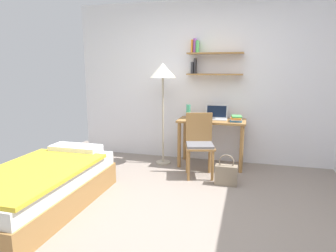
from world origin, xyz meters
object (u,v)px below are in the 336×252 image
at_px(laptop, 216,115).
at_px(handbag, 226,174).
at_px(desk, 212,129).
at_px(desk_chair, 199,142).
at_px(bed, 41,188).
at_px(book_stack, 236,119).
at_px(standing_lamp, 163,76).
at_px(water_bottle, 188,112).

relative_size(laptop, handbag, 0.82).
height_order(desk, laptop, laptop).
bearing_deg(desk_chair, laptop, 73.66).
xyz_separation_m(bed, handbag, (1.92, 1.22, -0.10)).
bearing_deg(book_stack, desk, 171.08).
bearing_deg(standing_lamp, handbag, -31.86).
relative_size(water_bottle, handbag, 0.54).
xyz_separation_m(desk, standing_lamp, (-0.77, -0.09, 0.82)).
relative_size(water_bottle, book_stack, 0.96).
distance_m(standing_lamp, book_stack, 1.30).
distance_m(laptop, handbag, 1.09).
xyz_separation_m(desk_chair, handbag, (0.41, -0.27, -0.35)).
distance_m(desk, desk_chair, 0.50).
bearing_deg(standing_lamp, bed, -114.42).
height_order(desk, book_stack, book_stack).
xyz_separation_m(bed, book_stack, (2.00, 1.91, 0.55)).
relative_size(standing_lamp, laptop, 4.67).
bearing_deg(handbag, book_stack, 83.78).
height_order(bed, handbag, bed).
bearing_deg(desk_chair, standing_lamp, 148.95).
xyz_separation_m(laptop, water_bottle, (-0.43, -0.10, 0.06)).
bearing_deg(standing_lamp, book_stack, 1.36).
bearing_deg(book_stack, water_bottle, 176.04).
distance_m(water_bottle, book_stack, 0.75).
bearing_deg(water_bottle, standing_lamp, -168.73).
bearing_deg(book_stack, desk_chair, -138.81).
bearing_deg(desk, bed, -129.50).
relative_size(desk, desk_chair, 1.15).
relative_size(bed, handbag, 4.43).
xyz_separation_m(bed, laptop, (1.68, 2.06, 0.56)).
relative_size(bed, standing_lamp, 1.15).
bearing_deg(desk, standing_lamp, -173.65).
xyz_separation_m(bed, water_bottle, (1.25, 1.96, 0.62)).
height_order(laptop, book_stack, laptop).
xyz_separation_m(bed, desk_chair, (1.51, 1.49, 0.26)).
height_order(desk_chair, handbag, desk_chair).
distance_m(laptop, water_bottle, 0.44).
bearing_deg(book_stack, laptop, 155.00).
bearing_deg(standing_lamp, water_bottle, 11.27).
distance_m(desk, water_bottle, 0.46).
distance_m(desk_chair, laptop, 0.67).
bearing_deg(water_bottle, laptop, 12.58).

